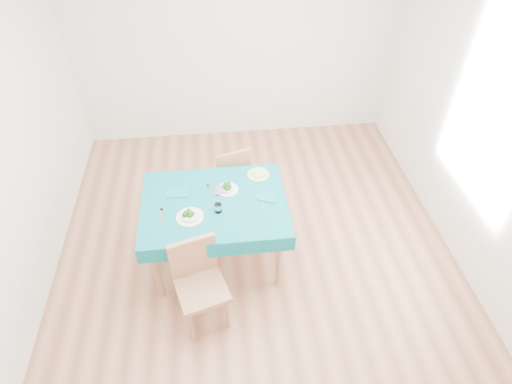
{
  "coord_description": "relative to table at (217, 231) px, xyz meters",
  "views": [
    {
      "loc": [
        -0.32,
        -2.83,
        3.41
      ],
      "look_at": [
        0.0,
        0.0,
        0.85
      ],
      "focal_mm": 30.0,
      "sensor_mm": 36.0,
      "label": 1
    }
  ],
  "objects": [
    {
      "name": "tumbler_center",
      "position": [
        0.05,
        0.12,
        0.42
      ],
      "size": [
        0.06,
        0.06,
        0.08
      ],
      "primitive_type": "cylinder",
      "color": "white",
      "rests_on": "table"
    },
    {
      "name": "table",
      "position": [
        0.0,
        0.0,
        0.0
      ],
      "size": [
        1.32,
        1.0,
        0.76
      ],
      "primitive_type": "cube",
      "color": "#0A666E",
      "rests_on": "ground"
    },
    {
      "name": "napkin_far",
      "position": [
        0.48,
        0.02,
        0.38
      ],
      "size": [
        0.23,
        0.21,
        0.01
      ],
      "primitive_type": "cube",
      "rotation": [
        0.0,
        0.0,
        -0.42
      ],
      "color": "#0E727A",
      "rests_on": "table"
    },
    {
      "name": "bowl_far",
      "position": [
        0.13,
        0.16,
        0.41
      ],
      "size": [
        0.2,
        0.2,
        0.06
      ],
      "primitive_type": null,
      "color": "white",
      "rests_on": "table"
    },
    {
      "name": "chair_near",
      "position": [
        -0.15,
        -0.69,
        0.13
      ],
      "size": [
        0.51,
        0.54,
        1.01
      ],
      "primitive_type": "cube",
      "rotation": [
        0.0,
        0.0,
        0.28
      ],
      "color": "#986847",
      "rests_on": "ground"
    },
    {
      "name": "fork_near",
      "position": [
        -0.47,
        -0.11,
        0.38
      ],
      "size": [
        0.03,
        0.18,
        0.0
      ],
      "primitive_type": "cube",
      "rotation": [
        0.0,
        0.0,
        -0.01
      ],
      "color": "silver",
      "rests_on": "table"
    },
    {
      "name": "knife_far",
      "position": [
        0.45,
        0.0,
        0.38
      ],
      "size": [
        0.07,
        0.21,
        0.0
      ],
      "primitive_type": "cube",
      "rotation": [
        0.0,
        0.0,
        -0.27
      ],
      "color": "silver",
      "rests_on": "table"
    },
    {
      "name": "tumbler_side",
      "position": [
        0.04,
        -0.12,
        0.42
      ],
      "size": [
        0.07,
        0.07,
        0.09
      ],
      "primitive_type": "cylinder",
      "color": "white",
      "rests_on": "table"
    },
    {
      "name": "knife_near",
      "position": [
        -0.07,
        -0.08,
        0.38
      ],
      "size": [
        0.11,
        0.21,
        0.0
      ],
      "primitive_type": "cube",
      "rotation": [
        0.0,
        0.0,
        -0.43
      ],
      "color": "silver",
      "rests_on": "table"
    },
    {
      "name": "chair_far",
      "position": [
        0.17,
        0.77,
        0.09
      ],
      "size": [
        0.48,
        0.5,
        0.93
      ],
      "primitive_type": "cube",
      "rotation": [
        0.0,
        0.0,
        3.45
      ],
      "color": "#986847",
      "rests_on": "ground"
    },
    {
      "name": "room_shell",
      "position": [
        0.38,
        -0.0,
        0.97
      ],
      "size": [
        4.02,
        4.52,
        2.73
      ],
      "color": "brown",
      "rests_on": "ground"
    },
    {
      "name": "napkin_near",
      "position": [
        -0.34,
        0.17,
        0.38
      ],
      "size": [
        0.2,
        0.14,
        0.01
      ],
      "primitive_type": "cube",
      "rotation": [
        0.0,
        0.0,
        -0.03
      ],
      "color": "#0E727A",
      "rests_on": "table"
    },
    {
      "name": "fork_far",
      "position": [
        -0.02,
        0.17,
        0.38
      ],
      "size": [
        0.09,
        0.15,
        0.0
      ],
      "primitive_type": "cube",
      "rotation": [
        0.0,
        0.0,
        0.43
      ],
      "color": "silver",
      "rests_on": "table"
    },
    {
      "name": "bowl_near",
      "position": [
        -0.22,
        -0.17,
        0.42
      ],
      "size": [
        0.24,
        0.24,
        0.07
      ],
      "primitive_type": null,
      "color": "white",
      "rests_on": "table"
    },
    {
      "name": "bread_slice",
      "position": [
        0.44,
        0.34,
        0.4
      ],
      "size": [
        0.14,
        0.14,
        0.02
      ],
      "primitive_type": "cube",
      "rotation": [
        0.0,
        0.0,
        0.38
      ],
      "color": "beige",
      "rests_on": "side_plate"
    },
    {
      "name": "side_plate",
      "position": [
        0.44,
        0.34,
        0.38
      ],
      "size": [
        0.22,
        0.22,
        0.01
      ],
      "primitive_type": "cylinder",
      "color": "#CADD6B",
      "rests_on": "table"
    }
  ]
}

